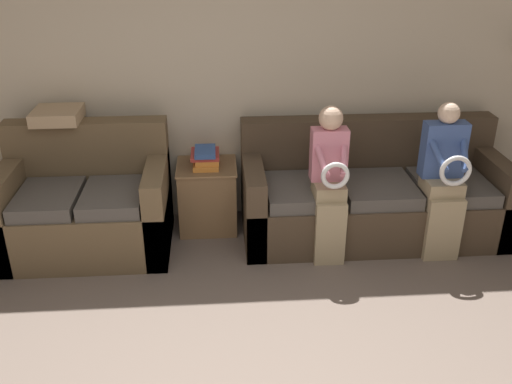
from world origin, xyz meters
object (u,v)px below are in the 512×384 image
at_px(couch_side, 87,207).
at_px(throw_pillow, 57,115).
at_px(couch_main, 371,196).
at_px(child_left_seated, 330,178).
at_px(child_right_seated, 444,176).
at_px(side_shelf, 208,195).
at_px(book_stack, 206,158).

distance_m(couch_side, throw_pillow, 0.78).
relative_size(couch_main, child_left_seated, 1.80).
bearing_deg(child_left_seated, couch_side, 171.77).
relative_size(couch_side, throw_pillow, 3.55).
relative_size(couch_main, couch_side, 1.66).
bearing_deg(child_right_seated, child_left_seated, 179.80).
relative_size(couch_side, child_right_seated, 1.07).
xyz_separation_m(side_shelf, book_stack, (-0.00, -0.00, 0.36)).
bearing_deg(child_right_seated, book_stack, 163.66).
bearing_deg(child_left_seated, couch_main, 38.65).
height_order(couch_main, book_stack, couch_main).
xyz_separation_m(child_left_seated, throw_pillow, (-2.12, 0.56, 0.37)).
bearing_deg(couch_main, couch_side, -178.04).
distance_m(child_right_seated, side_shelf, 1.96).
xyz_separation_m(side_shelf, throw_pillow, (-1.18, 0.02, 0.75)).
bearing_deg(throw_pillow, child_left_seated, -14.87).
relative_size(book_stack, throw_pillow, 0.82).
relative_size(couch_side, child_left_seated, 1.08).
xyz_separation_m(couch_main, child_right_seated, (0.45, -0.36, 0.33)).
bearing_deg(side_shelf, couch_side, -164.81).
xyz_separation_m(child_right_seated, side_shelf, (-1.85, 0.55, -0.37)).
height_order(couch_side, child_right_seated, child_right_seated).
distance_m(side_shelf, book_stack, 0.36).
height_order(child_right_seated, book_stack, child_right_seated).
relative_size(child_left_seated, throw_pillow, 3.28).
distance_m(child_right_seated, throw_pillow, 3.10).
bearing_deg(book_stack, couch_side, -164.99).
height_order(couch_side, side_shelf, couch_side).
bearing_deg(side_shelf, child_right_seated, -16.46).
xyz_separation_m(child_left_seated, child_right_seated, (0.90, -0.00, -0.01)).
height_order(couch_side, throw_pillow, throw_pillow).
bearing_deg(child_left_seated, child_right_seated, -0.20).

